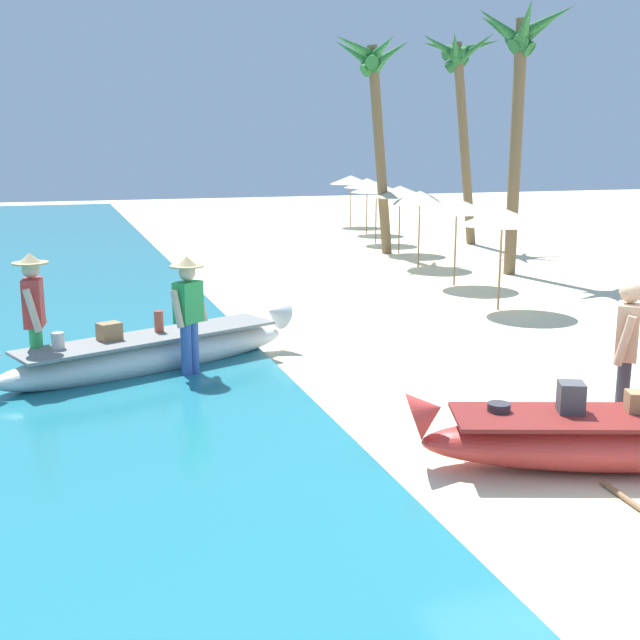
% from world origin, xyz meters
% --- Properties ---
extents(ground_plane, '(80.00, 80.00, 0.00)m').
position_xyz_m(ground_plane, '(0.00, 0.00, 0.00)').
color(ground_plane, beige).
extents(boat_red_foreground, '(4.11, 1.99, 0.84)m').
position_xyz_m(boat_red_foreground, '(0.11, -0.49, 0.31)').
color(boat_red_foreground, red).
rests_on(boat_red_foreground, ground).
extents(boat_white_midground, '(4.43, 2.25, 0.84)m').
position_xyz_m(boat_white_midground, '(-3.79, 4.18, 0.30)').
color(boat_white_midground, white).
rests_on(boat_white_midground, ground).
extents(person_vendor_hatted, '(0.55, 0.49, 1.65)m').
position_xyz_m(person_vendor_hatted, '(-3.33, 3.74, 0.95)').
color(person_vendor_hatted, '#3D5BA8').
rests_on(person_vendor_hatted, ground).
extents(person_tourist_customer, '(0.51, 0.55, 1.66)m').
position_xyz_m(person_tourist_customer, '(0.71, 0.31, 0.94)').
color(person_tourist_customer, '#333842').
rests_on(person_tourist_customer, ground).
extents(person_vendor_assistant, '(0.44, 0.57, 1.74)m').
position_xyz_m(person_vendor_assistant, '(-5.22, 4.04, 1.00)').
color(person_vendor_assistant, green).
rests_on(person_vendor_assistant, ground).
extents(parasol_row_0, '(1.60, 1.60, 1.91)m').
position_xyz_m(parasol_row_0, '(2.92, 6.54, 1.75)').
color(parasol_row_0, '#8E6B47').
rests_on(parasol_row_0, ground).
extents(parasol_row_1, '(1.60, 1.60, 1.91)m').
position_xyz_m(parasol_row_1, '(3.39, 9.20, 1.75)').
color(parasol_row_1, '#8E6B47').
rests_on(parasol_row_1, ground).
extents(parasol_row_2, '(1.60, 1.60, 1.91)m').
position_xyz_m(parasol_row_2, '(3.83, 11.97, 1.75)').
color(parasol_row_2, '#8E6B47').
rests_on(parasol_row_2, ground).
extents(parasol_row_3, '(1.60, 1.60, 1.91)m').
position_xyz_m(parasol_row_3, '(4.41, 14.51, 1.75)').
color(parasol_row_3, '#8E6B47').
rests_on(parasol_row_3, ground).
extents(parasol_row_4, '(1.60, 1.60, 1.91)m').
position_xyz_m(parasol_row_4, '(4.65, 16.85, 1.75)').
color(parasol_row_4, '#8E6B47').
rests_on(parasol_row_4, ground).
extents(parasol_row_5, '(1.60, 1.60, 1.91)m').
position_xyz_m(parasol_row_5, '(5.40, 19.53, 1.75)').
color(parasol_row_5, '#8E6B47').
rests_on(parasol_row_5, ground).
extents(parasol_row_6, '(1.60, 1.60, 1.91)m').
position_xyz_m(parasol_row_6, '(5.79, 22.14, 1.75)').
color(parasol_row_6, '#8E6B47').
rests_on(parasol_row_6, ground).
extents(palm_tree_tall_inland, '(2.34, 2.54, 6.14)m').
position_xyz_m(palm_tree_tall_inland, '(5.40, 10.16, 4.88)').
color(palm_tree_tall_inland, brown).
rests_on(palm_tree_tall_inland, ground).
extents(palm_tree_leaning_seaward, '(2.63, 2.63, 5.97)m').
position_xyz_m(palm_tree_leaning_seaward, '(3.59, 14.61, 4.70)').
color(palm_tree_leaning_seaward, brown).
rests_on(palm_tree_leaning_seaward, ground).
extents(palm_tree_mid_cluster, '(2.78, 2.44, 6.32)m').
position_xyz_m(palm_tree_mid_cluster, '(6.83, 15.79, 5.06)').
color(palm_tree_mid_cluster, brown).
rests_on(palm_tree_mid_cluster, ground).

